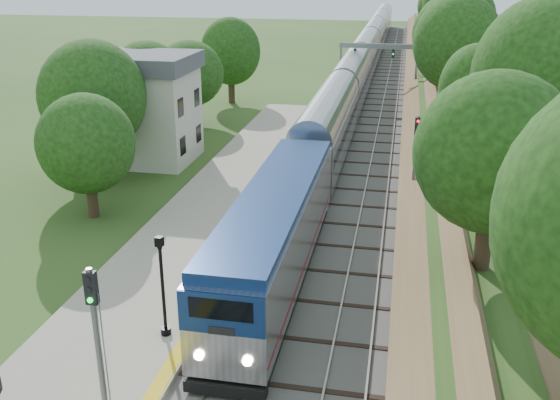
% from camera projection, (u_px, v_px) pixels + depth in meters
% --- Properties ---
extents(trackbed, '(9.50, 170.00, 0.28)m').
position_uv_depth(trackbed, '(374.00, 92.00, 72.36)').
color(trackbed, '#4C4944').
rests_on(trackbed, ground).
extents(platform, '(6.40, 68.00, 0.38)m').
position_uv_depth(platform, '(193.00, 241.00, 33.26)').
color(platform, gray).
rests_on(platform, ground).
extents(yellow_stripe, '(0.55, 68.00, 0.01)m').
position_uv_depth(yellow_stripe, '(245.00, 242.00, 32.68)').
color(yellow_stripe, gold).
rests_on(yellow_stripe, platform).
extents(embankment, '(10.64, 170.00, 11.70)m').
position_uv_depth(embankment, '(450.00, 79.00, 70.18)').
color(embankment, brown).
rests_on(embankment, ground).
extents(station_building, '(8.60, 6.60, 8.00)m').
position_uv_depth(station_building, '(138.00, 107.00, 46.32)').
color(station_building, silver).
rests_on(station_building, ground).
extents(signal_gantry, '(8.40, 0.38, 6.20)m').
position_uv_depth(signal_gantry, '(378.00, 57.00, 66.00)').
color(signal_gantry, slate).
rests_on(signal_gantry, ground).
extents(trees_behind_platform, '(7.82, 53.32, 7.21)m').
position_uv_depth(trees_behind_platform, '(119.00, 135.00, 37.09)').
color(trees_behind_platform, '#332316').
rests_on(trees_behind_platform, ground).
extents(train, '(2.96, 139.05, 4.35)m').
position_uv_depth(train, '(365.00, 58.00, 83.28)').
color(train, black).
rests_on(train, trackbed).
extents(lamppost_far, '(0.41, 0.41, 4.19)m').
position_uv_depth(lamppost_far, '(163.00, 292.00, 23.91)').
color(lamppost_far, black).
rests_on(lamppost_far, platform).
extents(signal_platform, '(0.34, 0.27, 5.81)m').
position_uv_depth(signal_platform, '(97.00, 338.00, 17.93)').
color(signal_platform, slate).
rests_on(signal_platform, platform).
extents(signal_farside, '(0.33, 0.26, 6.04)m').
position_uv_depth(signal_farside, '(415.00, 157.00, 35.31)').
color(signal_farside, slate).
rests_on(signal_farside, ground).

